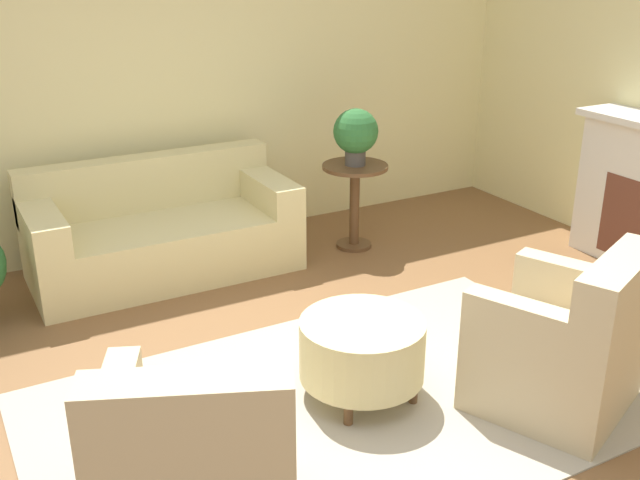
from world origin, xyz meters
The scene contains 9 objects.
ground_plane centered at (0.00, 0.00, 0.00)m, with size 16.00×16.00×0.00m, color brown.
wall_back centered at (0.00, 2.83, 1.40)m, with size 9.54×0.12×2.80m.
rug centered at (0.00, 0.00, 0.01)m, with size 3.28×2.02×0.01m.
couch centered at (-0.29, 2.22, 0.31)m, with size 1.93×0.89×0.84m.
armchair_left centered at (-1.02, -0.54, 0.36)m, with size 1.00×0.99×0.91m.
armchair_right centered at (1.02, -0.54, 0.36)m, with size 1.00×0.99×0.91m.
ottoman_table centered at (0.14, 0.05, 0.29)m, with size 0.68×0.68×0.45m.
side_table centered at (1.24, 1.95, 0.47)m, with size 0.53×0.53×0.70m.
potted_plant_on_side_table centered at (1.24, 1.95, 0.96)m, with size 0.35×0.35×0.45m.
Camera 1 is at (-1.77, -2.94, 2.33)m, focal length 42.00 mm.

